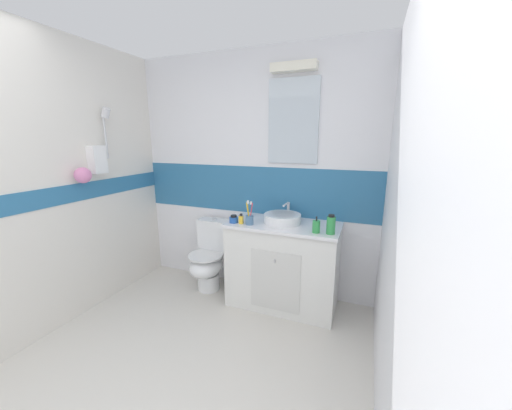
{
  "coord_description": "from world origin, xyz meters",
  "views": [
    {
      "loc": [
        1.15,
        -0.4,
        1.64
      ],
      "look_at": [
        0.22,
        1.96,
        1.05
      ],
      "focal_mm": 20.19,
      "sensor_mm": 36.0,
      "label": 1
    }
  ],
  "objects_px": {
    "toilet": "(209,257)",
    "hair_gel_jar": "(234,219)",
    "soap_dispenser": "(316,227)",
    "perfume_flask_small": "(241,219)",
    "sink_basin": "(282,218)",
    "mouthwash_bottle": "(331,225)",
    "toothbrush_cup": "(249,219)"
  },
  "relations": [
    {
      "from": "toothbrush_cup",
      "to": "hair_gel_jar",
      "type": "distance_m",
      "value": 0.17
    },
    {
      "from": "sink_basin",
      "to": "perfume_flask_small",
      "type": "xyz_separation_m",
      "value": [
        -0.36,
        -0.17,
        -0.0
      ]
    },
    {
      "from": "soap_dispenser",
      "to": "mouthwash_bottle",
      "type": "distance_m",
      "value": 0.12
    },
    {
      "from": "perfume_flask_small",
      "to": "hair_gel_jar",
      "type": "height_order",
      "value": "perfume_flask_small"
    },
    {
      "from": "sink_basin",
      "to": "toilet",
      "type": "distance_m",
      "value": 0.99
    },
    {
      "from": "toilet",
      "to": "perfume_flask_small",
      "type": "height_order",
      "value": "perfume_flask_small"
    },
    {
      "from": "toothbrush_cup",
      "to": "perfume_flask_small",
      "type": "relative_size",
      "value": 2.39
    },
    {
      "from": "toothbrush_cup",
      "to": "mouthwash_bottle",
      "type": "relative_size",
      "value": 1.36
    },
    {
      "from": "soap_dispenser",
      "to": "mouthwash_bottle",
      "type": "bearing_deg",
      "value": 5.63
    },
    {
      "from": "mouthwash_bottle",
      "to": "sink_basin",
      "type": "bearing_deg",
      "value": 160.95
    },
    {
      "from": "toothbrush_cup",
      "to": "perfume_flask_small",
      "type": "xyz_separation_m",
      "value": [
        -0.08,
        -0.01,
        -0.01
      ]
    },
    {
      "from": "mouthwash_bottle",
      "to": "hair_gel_jar",
      "type": "xyz_separation_m",
      "value": [
        -0.91,
        -0.0,
        -0.05
      ]
    },
    {
      "from": "mouthwash_bottle",
      "to": "toilet",
      "type": "bearing_deg",
      "value": 172.45
    },
    {
      "from": "soap_dispenser",
      "to": "perfume_flask_small",
      "type": "distance_m",
      "value": 0.71
    },
    {
      "from": "toilet",
      "to": "hair_gel_jar",
      "type": "relative_size",
      "value": 9.34
    },
    {
      "from": "perfume_flask_small",
      "to": "hair_gel_jar",
      "type": "distance_m",
      "value": 0.08
    },
    {
      "from": "sink_basin",
      "to": "perfume_flask_small",
      "type": "height_order",
      "value": "sink_basin"
    },
    {
      "from": "toothbrush_cup",
      "to": "hair_gel_jar",
      "type": "relative_size",
      "value": 2.79
    },
    {
      "from": "perfume_flask_small",
      "to": "sink_basin",
      "type": "bearing_deg",
      "value": 25.54
    },
    {
      "from": "perfume_flask_small",
      "to": "mouthwash_bottle",
      "type": "xyz_separation_m",
      "value": [
        0.83,
        0.01,
        0.03
      ]
    },
    {
      "from": "hair_gel_jar",
      "to": "mouthwash_bottle",
      "type": "bearing_deg",
      "value": 0.06
    },
    {
      "from": "sink_basin",
      "to": "soap_dispenser",
      "type": "height_order",
      "value": "sink_basin"
    },
    {
      "from": "soap_dispenser",
      "to": "hair_gel_jar",
      "type": "relative_size",
      "value": 1.78
    },
    {
      "from": "toilet",
      "to": "toothbrush_cup",
      "type": "distance_m",
      "value": 0.8
    },
    {
      "from": "perfume_flask_small",
      "to": "hair_gel_jar",
      "type": "bearing_deg",
      "value": 175.5
    },
    {
      "from": "perfume_flask_small",
      "to": "soap_dispenser",
      "type": "bearing_deg",
      "value": -0.37
    },
    {
      "from": "soap_dispenser",
      "to": "hair_gel_jar",
      "type": "height_order",
      "value": "soap_dispenser"
    },
    {
      "from": "toothbrush_cup",
      "to": "soap_dispenser",
      "type": "bearing_deg",
      "value": -0.93
    },
    {
      "from": "toilet",
      "to": "hair_gel_jar",
      "type": "bearing_deg",
      "value": -23.89
    },
    {
      "from": "toothbrush_cup",
      "to": "mouthwash_bottle",
      "type": "distance_m",
      "value": 0.74
    },
    {
      "from": "toothbrush_cup",
      "to": "mouthwash_bottle",
      "type": "xyz_separation_m",
      "value": [
        0.74,
        0.0,
        0.02
      ]
    },
    {
      "from": "toothbrush_cup",
      "to": "hair_gel_jar",
      "type": "height_order",
      "value": "toothbrush_cup"
    }
  ]
}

